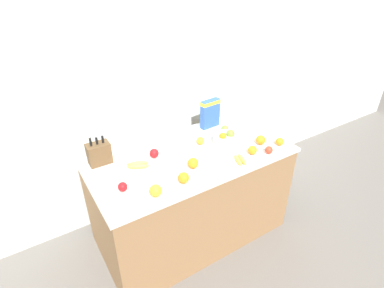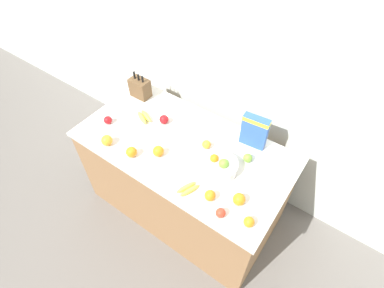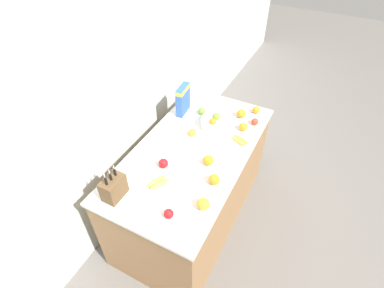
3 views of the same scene
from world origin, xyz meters
name	(u,v)px [view 1 (image 1 of 3)]	position (x,y,z in m)	size (l,w,h in m)	color
ground_plane	(191,231)	(0.00, 0.00, 0.00)	(14.00, 14.00, 0.00)	slate
wall_back	(153,88)	(0.00, 0.67, 1.30)	(9.00, 0.06, 2.60)	silver
counter	(190,195)	(0.00, 0.00, 0.46)	(1.73, 0.90, 0.92)	olive
knife_block	(99,153)	(-0.69, 0.27, 1.01)	(0.18, 0.12, 0.29)	brown
cereal_box	(210,112)	(0.44, 0.33, 1.07)	(0.21, 0.08, 0.28)	#2D56A8
fruit_bowl	(228,139)	(0.37, -0.04, 0.96)	(0.26, 0.26, 0.14)	silver
banana_bunch_left	(240,159)	(0.28, -0.32, 0.93)	(0.12, 0.17, 0.03)	yellow
banana_bunch_right	(138,165)	(-0.46, 0.05, 0.94)	(0.19, 0.15, 0.04)	yellow
apple_rightmost	(225,129)	(0.49, 0.15, 0.95)	(0.07, 0.07, 0.07)	#6B9E33
apple_middle	(154,153)	(-0.28, 0.11, 0.95)	(0.08, 0.08, 0.08)	#A31419
apple_rear	(269,150)	(0.57, -0.35, 0.95)	(0.07, 0.07, 0.07)	red
apple_leftmost	(123,187)	(-0.67, -0.16, 0.95)	(0.07, 0.07, 0.07)	#A31419
orange_front_left	(156,191)	(-0.49, -0.34, 0.96)	(0.09, 0.09, 0.09)	orange
orange_near_bowl	(280,142)	(0.75, -0.31, 0.95)	(0.07, 0.07, 0.07)	orange
orange_front_center	(261,140)	(0.62, -0.20, 0.96)	(0.09, 0.09, 0.09)	orange
orange_by_cereal	(252,150)	(0.44, -0.29, 0.95)	(0.08, 0.08, 0.08)	orange
orange_mid_right	(200,141)	(0.16, 0.09, 0.95)	(0.07, 0.07, 0.07)	orange
orange_back_center	(184,178)	(-0.26, -0.31, 0.96)	(0.08, 0.08, 0.08)	orange
orange_front_right	(193,163)	(-0.09, -0.19, 0.96)	(0.09, 0.09, 0.09)	orange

